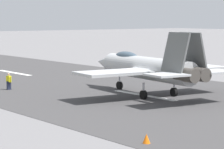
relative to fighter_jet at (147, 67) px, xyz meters
The scene contains 5 objects.
ground_plane 2.53m from the fighter_jet, 146.71° to the left, with size 400.00×400.00×0.00m, color slate.
runway_strip 2.52m from the fighter_jet, 147.67° to the left, with size 240.00×26.00×0.02m.
fighter_jet is the anchor object (origin of this frame).
crew_person 13.37m from the fighter_jet, 36.99° to the left, with size 0.68×0.38×1.58m.
marker_cone_near 18.55m from the fighter_jet, 138.78° to the left, with size 0.44×0.44×0.55m, color orange.
Camera 1 is at (-35.30, 31.03, 6.88)m, focal length 87.55 mm.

